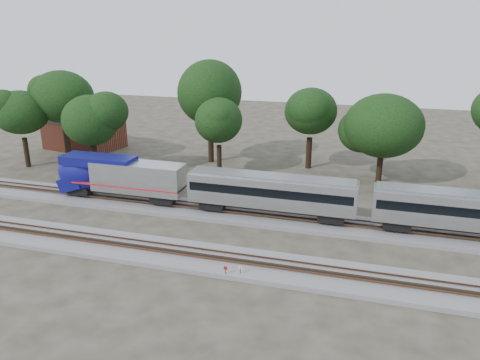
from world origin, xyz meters
name	(u,v)px	position (x,y,z in m)	size (l,w,h in m)	color
ground	(200,238)	(0.00, 0.00, 0.00)	(160.00, 160.00, 0.00)	#383328
track_far	(220,212)	(0.00, 6.00, 0.21)	(160.00, 5.00, 0.73)	slate
track_near	(183,255)	(0.00, -4.00, 0.21)	(160.00, 5.00, 0.73)	slate
switch_stand_red	(226,271)	(4.57, -6.27, 0.68)	(0.34, 0.09, 1.07)	#512D19
switch_stand_white	(240,270)	(5.64, -5.88, 0.67)	(0.33, 0.10, 1.05)	#512D19
switch_lever	(236,277)	(5.33, -6.07, 0.15)	(0.50, 0.30, 0.30)	#512D19
brick_building	(84,131)	(-29.38, 25.97, 2.67)	(12.31, 9.73, 5.31)	brown
tree_0	(21,113)	(-31.05, 14.73, 7.56)	(7.71, 7.71, 10.86)	black
tree_1	(62,97)	(-26.81, 18.11, 9.35)	(9.51, 9.51, 13.41)	black
tree_2	(91,121)	(-19.98, 14.15, 7.20)	(7.34, 7.34, 10.34)	black
tree_3	(210,92)	(-7.43, 24.18, 9.91)	(10.08, 10.08, 14.21)	black
tree_4	(219,120)	(-4.46, 19.06, 7.14)	(7.28, 7.28, 10.26)	black
tree_5	(311,111)	(6.45, 25.00, 7.85)	(7.99, 7.99, 11.27)	black
tree_6	(384,126)	(15.79, 21.20, 7.20)	(7.34, 7.34, 10.34)	black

